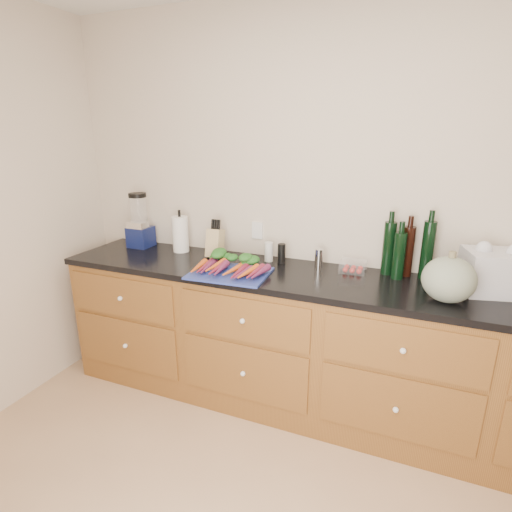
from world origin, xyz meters
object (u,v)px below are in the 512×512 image
at_px(squash, 449,279).
at_px(blender_appliance, 140,224).
at_px(tomato_box, 353,266).
at_px(knife_block, 215,243).
at_px(paper_towel, 180,234).
at_px(cutting_board, 230,273).
at_px(carrots, 233,266).

xyz_separation_m(squash, blender_appliance, (-2.14, 0.27, 0.06)).
bearing_deg(tomato_box, knife_block, -178.22).
relative_size(squash, paper_towel, 1.02).
height_order(cutting_board, carrots, carrots).
relative_size(carrots, blender_appliance, 1.11).
xyz_separation_m(carrots, tomato_box, (0.71, 0.29, -0.00)).
bearing_deg(paper_towel, knife_block, -3.87).
bearing_deg(cutting_board, tomato_box, 25.01).
bearing_deg(cutting_board, blender_appliance, 160.77).
bearing_deg(squash, cutting_board, -177.56).
bearing_deg(squash, paper_towel, 171.49).
bearing_deg(knife_block, paper_towel, 176.13).
bearing_deg(carrots, knife_block, 135.13).
height_order(carrots, knife_block, knife_block).
relative_size(carrots, knife_block, 2.33).
relative_size(squash, knife_block, 1.36).
height_order(squash, knife_block, squash).
height_order(blender_appliance, paper_towel, blender_appliance).
height_order(squash, tomato_box, squash).
distance_m(blender_appliance, paper_towel, 0.36).
distance_m(blender_appliance, knife_block, 0.66).
height_order(squash, blender_appliance, blender_appliance).
height_order(carrots, paper_towel, paper_towel).
distance_m(cutting_board, squash, 1.24).
distance_m(cutting_board, carrots, 0.06).
height_order(squash, paper_towel, paper_towel).
xyz_separation_m(cutting_board, squash, (1.23, 0.05, 0.11)).
height_order(cutting_board, paper_towel, paper_towel).
xyz_separation_m(knife_block, tomato_box, (0.96, 0.03, -0.06)).
bearing_deg(tomato_box, blender_appliance, -179.57).
height_order(paper_towel, tomato_box, paper_towel).
xyz_separation_m(cutting_board, paper_towel, (-0.55, 0.32, 0.12)).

